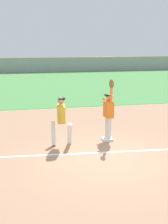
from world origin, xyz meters
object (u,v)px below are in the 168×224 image
Objects in this scene: parked_car_red at (81,63)px; parked_car_black at (49,64)px; first_base at (107,139)px; fielder at (109,110)px; runner at (61,118)px; parked_car_blue at (12,64)px; parked_car_white at (116,62)px; baseball at (113,96)px.

parked_car_black is at bearing -167.40° from parked_car_red.
fielder is at bearing 59.40° from first_base.
runner is 0.38× the size of parked_car_blue.
fielder reaches higher than parked_car_blue.
parked_car_blue is at bearing 98.47° from runner.
first_base is 0.09× the size of parked_car_white.
parked_car_black is 0.99× the size of parked_car_white.
parked_car_blue is 13.86m from parked_car_white.
runner reaches higher than first_base.
parked_car_red is at bearing 174.90° from parked_car_white.
fielder is 0.52× the size of parked_car_black.
parked_car_black reaches higher than first_base.
first_base is 0.22× the size of runner.
parked_car_black is (-0.12, 28.13, 0.63)m from first_base.
parked_car_blue reaches higher than first_base.
runner is at bearing -109.52° from parked_car_white.
first_base is 1.98m from runner.
parked_car_black is (4.66, -0.30, 0.00)m from parked_car_blue.
baseball is 28.05m from parked_car_black.
first_base is 0.17× the size of fielder.
baseball reaches higher than parked_car_blue.
runner is 0.39× the size of parked_car_red.
parked_car_red is at bearing 80.75° from runner.
first_base is 28.14m from parked_car_black.
first_base is at bearing -83.97° from parked_car_blue.
parked_car_red is 1.01× the size of parked_car_white.
first_base is 0.08× the size of parked_car_blue.
parked_car_red is (9.05, 0.52, 0.00)m from parked_car_blue.
parked_car_blue is 9.06m from parked_car_red.
baseball is at bearing -95.89° from parked_car_red.
parked_car_black is 9.21m from parked_car_white.
parked_car_black is (1.60, 28.32, -0.32)m from runner.
runner reaches higher than parked_car_blue.
first_base is 1.09m from fielder.
parked_car_blue is at bearing -87.20° from fielder.
baseball is at bearing -89.26° from parked_car_black.
parked_car_blue is at bearing -174.63° from parked_car_red.
parked_car_white is at bearing 1.81° from parked_car_black.
parked_car_blue is (-4.99, 28.33, -0.96)m from baseball.
parked_car_red is (4.27, 28.94, 0.63)m from first_base.
parked_car_red is (6.00, 29.14, -0.32)m from runner.
fielder is 0.51× the size of parked_car_white.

